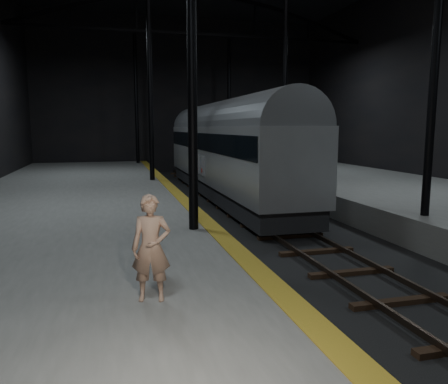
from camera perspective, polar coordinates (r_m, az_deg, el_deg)
name	(u,v)px	position (r m, az deg, el deg)	size (l,w,h in m)	color
ground	(270,225)	(17.29, 6.03, -4.37)	(44.00, 44.00, 0.00)	black
platform_left	(68,224)	(16.17, -19.71, -3.90)	(9.00, 43.80, 1.00)	#565754
platform_right	(432,205)	(21.02, 25.56, -1.49)	(9.00, 43.80, 1.00)	#565754
tactile_strip	(188,204)	(16.24, -4.71, -1.56)	(0.50, 43.80, 0.01)	olive
track	(270,224)	(17.28, 6.03, -4.15)	(2.40, 43.00, 0.24)	#3F3328
train	(225,146)	(23.51, 0.12, 6.05)	(2.86, 19.09, 5.10)	#ACAFB5
woman	(151,248)	(7.22, -9.49, -7.23)	(0.64, 0.42, 1.75)	#A67D65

